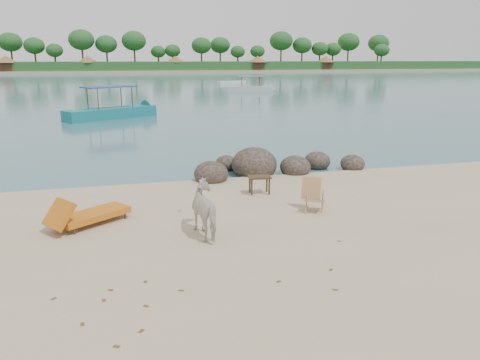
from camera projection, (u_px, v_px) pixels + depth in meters
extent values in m
plane|color=#336067|center=(125.00, 79.00, 94.10)|extent=(400.00, 400.00, 0.00)
cube|color=tan|center=(120.00, 70.00, 168.98)|extent=(420.00, 90.00, 1.40)
cube|color=#1E4C1E|center=(121.00, 66.00, 135.74)|extent=(420.00, 18.00, 2.40)
ellipsoid|color=black|center=(211.00, 175.00, 15.53)|extent=(1.14, 1.25, 0.85)
ellipsoid|color=black|center=(254.00, 165.00, 16.58)|extent=(1.60, 1.76, 1.20)
ellipsoid|color=black|center=(295.00, 168.00, 16.58)|extent=(1.08, 1.18, 0.81)
ellipsoid|color=black|center=(317.00, 162.00, 17.63)|extent=(0.96, 1.06, 0.72)
ellipsoid|color=black|center=(353.00, 165.00, 17.25)|extent=(0.88, 0.96, 0.66)
ellipsoid|color=black|center=(226.00, 164.00, 17.36)|extent=(0.80, 0.88, 0.60)
ellipsoid|color=black|center=(265.00, 161.00, 17.94)|extent=(0.72, 0.80, 0.54)
imported|color=beige|center=(209.00, 211.00, 10.59)|extent=(0.90, 1.52, 1.20)
plane|color=brown|center=(141.00, 333.00, 6.93)|extent=(0.14, 0.14, 0.00)
plane|color=brown|center=(111.00, 292.00, 8.15)|extent=(0.14, 0.14, 0.00)
plane|color=brown|center=(83.00, 326.00, 7.10)|extent=(0.11, 0.11, 0.00)
plane|color=brown|center=(339.00, 242.00, 10.34)|extent=(0.13, 0.13, 0.00)
plane|color=brown|center=(179.00, 212.00, 12.38)|extent=(0.14, 0.14, 0.00)
plane|color=brown|center=(146.00, 308.00, 7.62)|extent=(0.14, 0.14, 0.00)
plane|color=brown|center=(331.00, 271.00, 8.94)|extent=(0.14, 0.14, 0.00)
plane|color=brown|center=(104.00, 302.00, 7.80)|extent=(0.11, 0.11, 0.00)
plane|color=brown|center=(181.00, 292.00, 8.14)|extent=(0.14, 0.14, 0.00)
plane|color=brown|center=(335.00, 291.00, 8.16)|extent=(0.14, 0.14, 0.00)
plane|color=brown|center=(204.00, 233.00, 10.90)|extent=(0.14, 0.14, 0.00)
plane|color=brown|center=(117.00, 348.00, 6.55)|extent=(0.14, 0.14, 0.00)
plane|color=brown|center=(54.00, 300.00, 7.86)|extent=(0.14, 0.14, 0.00)
plane|color=brown|center=(145.00, 283.00, 8.45)|extent=(0.12, 0.12, 0.00)
plane|color=brown|center=(279.00, 283.00, 8.46)|extent=(0.13, 0.13, 0.00)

